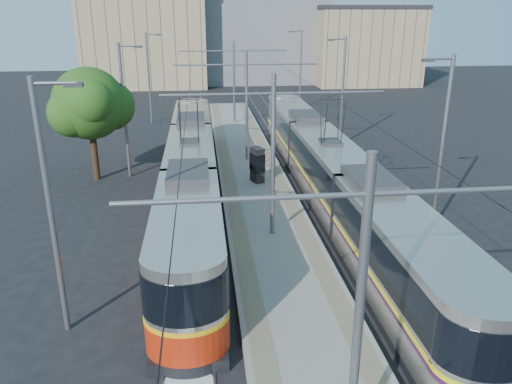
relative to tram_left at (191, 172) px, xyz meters
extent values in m
plane|color=black|center=(3.60, -12.97, -1.71)|extent=(160.00, 160.00, 0.00)
cube|color=gray|center=(3.60, 4.03, -1.56)|extent=(4.00, 50.00, 0.30)
cube|color=gray|center=(2.15, 4.03, -1.40)|extent=(0.70, 50.00, 0.01)
cube|color=gray|center=(5.05, 4.03, -1.40)|extent=(0.70, 50.00, 0.01)
cube|color=gray|center=(-0.72, 4.03, -1.69)|extent=(0.07, 70.00, 0.03)
cube|color=gray|center=(0.72, 4.03, -1.69)|extent=(0.07, 70.00, 0.03)
cube|color=gray|center=(6.48, 4.03, -1.69)|extent=(0.07, 70.00, 0.03)
cube|color=gray|center=(7.92, 4.03, -1.69)|extent=(0.07, 70.00, 0.03)
cube|color=black|center=(0.00, 0.00, -1.51)|extent=(2.30, 27.25, 0.40)
cube|color=#B2ACA3|center=(0.00, 0.00, 0.14)|extent=(2.40, 25.65, 2.90)
cube|color=black|center=(0.00, 0.00, 0.64)|extent=(2.43, 25.65, 1.30)
cube|color=#E5A00C|center=(0.00, 0.00, -0.26)|extent=(2.43, 25.65, 0.12)
cube|color=#B7240A|center=(0.00, 0.00, -0.76)|extent=(2.42, 25.65, 1.10)
cube|color=#2D2D30|center=(0.00, 0.00, 1.74)|extent=(1.68, 3.00, 0.30)
cube|color=black|center=(7.20, -0.83, -1.51)|extent=(2.30, 31.36, 0.40)
cube|color=#AFA9A1|center=(7.20, -0.83, 0.14)|extent=(2.40, 29.76, 2.90)
cube|color=black|center=(7.20, -0.83, 0.64)|extent=(2.43, 29.76, 1.30)
cube|color=yellow|center=(7.20, -0.83, -0.26)|extent=(2.43, 29.76, 0.12)
cube|color=#3C1241|center=(7.20, -0.83, -0.41)|extent=(2.43, 29.76, 0.10)
cube|color=#2D2D30|center=(7.20, -0.83, 1.74)|extent=(1.68, 3.00, 0.30)
cylinder|color=slate|center=(3.60, -16.97, 2.09)|extent=(0.20, 0.20, 7.00)
cylinder|color=slate|center=(3.60, -16.97, 4.79)|extent=(9.20, 0.10, 0.10)
cylinder|color=slate|center=(3.60, -4.97, 2.09)|extent=(0.20, 0.20, 7.00)
cylinder|color=slate|center=(3.60, -4.97, 4.79)|extent=(9.20, 0.10, 0.10)
cylinder|color=slate|center=(3.60, 7.03, 2.09)|extent=(0.20, 0.20, 7.00)
cylinder|color=slate|center=(3.60, 7.03, 4.79)|extent=(9.20, 0.10, 0.10)
cylinder|color=slate|center=(3.60, 19.03, 2.09)|extent=(0.20, 0.20, 7.00)
cylinder|color=slate|center=(3.60, 19.03, 4.79)|extent=(9.20, 0.10, 0.10)
cylinder|color=black|center=(0.00, 4.03, 3.84)|extent=(0.02, 70.00, 0.02)
cylinder|color=black|center=(7.20, 4.03, 3.84)|extent=(0.02, 70.00, 0.02)
cylinder|color=slate|center=(-3.90, -10.97, 2.29)|extent=(0.18, 0.18, 8.00)
cube|color=#2D2D30|center=(-2.80, -10.97, 6.04)|extent=(0.50, 0.22, 0.12)
cylinder|color=slate|center=(-3.90, 5.03, 2.29)|extent=(0.18, 0.18, 8.00)
cube|color=#2D2D30|center=(-2.80, 5.03, 6.04)|extent=(0.50, 0.22, 0.12)
cylinder|color=slate|center=(-3.90, 21.03, 2.29)|extent=(0.18, 0.18, 8.00)
cube|color=#2D2D30|center=(-2.80, 21.03, 6.04)|extent=(0.50, 0.22, 0.12)
cylinder|color=slate|center=(11.10, -4.97, 2.29)|extent=(0.18, 0.18, 8.00)
cube|color=#2D2D30|center=(10.00, -4.97, 6.04)|extent=(0.50, 0.22, 0.12)
cylinder|color=slate|center=(11.10, 11.03, 2.29)|extent=(0.18, 0.18, 8.00)
cube|color=#2D2D30|center=(10.00, 11.03, 6.04)|extent=(0.50, 0.22, 0.12)
cylinder|color=slate|center=(11.10, 27.03, 2.29)|extent=(0.18, 0.18, 8.00)
cube|color=#2D2D30|center=(10.00, 27.03, 6.04)|extent=(0.50, 0.22, 0.12)
cube|color=black|center=(3.75, 2.24, -0.39)|extent=(0.80, 1.01, 2.03)
cube|color=black|center=(3.75, 2.24, -0.26)|extent=(0.85, 1.06, 1.06)
cylinder|color=#382314|center=(-5.82, 4.65, -0.31)|extent=(0.38, 0.38, 2.79)
sphere|color=#234B15|center=(-5.82, 4.65, 2.91)|extent=(4.19, 4.19, 4.19)
sphere|color=#234B15|center=(-4.77, 5.35, 2.65)|extent=(2.97, 2.97, 2.97)
cube|color=tan|center=(-6.40, 47.03, 4.69)|extent=(16.00, 12.00, 12.80)
cube|color=slate|center=(9.60, 51.03, 5.59)|extent=(18.00, 14.00, 14.59)
cube|color=tan|center=(23.60, 45.03, 3.29)|extent=(14.00, 10.00, 10.00)
cube|color=#262328|center=(23.60, 45.03, 8.54)|extent=(14.28, 10.20, 0.50)
camera|label=1|loc=(0.62, -25.19, 7.90)|focal=35.00mm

